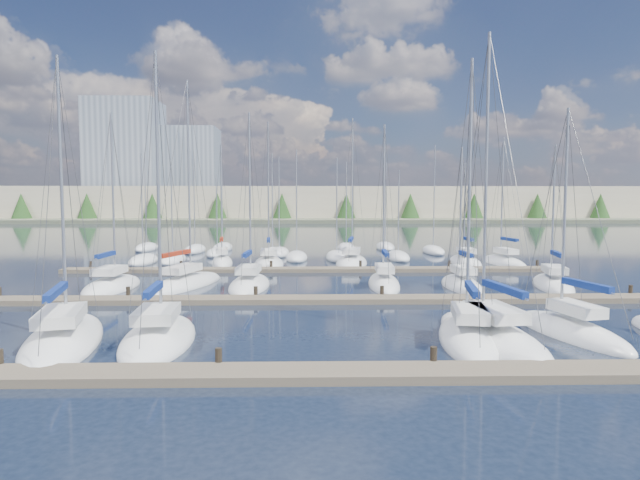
{
  "coord_description": "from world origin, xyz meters",
  "views": [
    {
      "loc": [
        -0.67,
        -16.54,
        6.34
      ],
      "look_at": [
        0.0,
        14.0,
        4.0
      ],
      "focal_mm": 30.0,
      "sensor_mm": 36.0,
      "label": 1
    }
  ],
  "objects_px": {
    "sailboat_k": "(384,283)",
    "sailboat_m": "(553,285)",
    "sailboat_c": "(159,338)",
    "sailboat_e": "(490,335)",
    "sailboat_i": "(185,284)",
    "sailboat_b": "(64,340)",
    "sailboat_d": "(468,337)",
    "sailboat_p": "(352,262)",
    "sailboat_l": "(462,285)",
    "sailboat_f": "(570,331)",
    "sailboat_o": "(269,263)",
    "sailboat_h": "(112,286)",
    "sailboat_q": "(465,262)",
    "sailboat_j": "(249,285)",
    "sailboat_n": "(222,262)",
    "sailboat_r": "(504,262)"
  },
  "relations": [
    {
      "from": "sailboat_k",
      "to": "sailboat_m",
      "type": "relative_size",
      "value": 1.14
    },
    {
      "from": "sailboat_c",
      "to": "sailboat_e",
      "type": "bearing_deg",
      "value": -4.96
    },
    {
      "from": "sailboat_i",
      "to": "sailboat_b",
      "type": "distance_m",
      "value": 15.51
    },
    {
      "from": "sailboat_d",
      "to": "sailboat_p",
      "type": "bearing_deg",
      "value": 106.24
    },
    {
      "from": "sailboat_l",
      "to": "sailboat_f",
      "type": "relative_size",
      "value": 0.95
    },
    {
      "from": "sailboat_o",
      "to": "sailboat_d",
      "type": "bearing_deg",
      "value": -72.07
    },
    {
      "from": "sailboat_b",
      "to": "sailboat_h",
      "type": "xyz_separation_m",
      "value": [
        -3.16,
        14.53,
        0.01
      ]
    },
    {
      "from": "sailboat_q",
      "to": "sailboat_e",
      "type": "bearing_deg",
      "value": -103.54
    },
    {
      "from": "sailboat_f",
      "to": "sailboat_q",
      "type": "xyz_separation_m",
      "value": [
        3.2,
        27.46,
        -0.01
      ]
    },
    {
      "from": "sailboat_l",
      "to": "sailboat_m",
      "type": "xyz_separation_m",
      "value": [
        6.65,
        0.12,
        -0.0
      ]
    },
    {
      "from": "sailboat_p",
      "to": "sailboat_d",
      "type": "xyz_separation_m",
      "value": [
        2.92,
        -28.47,
        0.0
      ]
    },
    {
      "from": "sailboat_i",
      "to": "sailboat_j",
      "type": "relative_size",
      "value": 1.18
    },
    {
      "from": "sailboat_n",
      "to": "sailboat_p",
      "type": "height_order",
      "value": "sailboat_p"
    },
    {
      "from": "sailboat_o",
      "to": "sailboat_k",
      "type": "xyz_separation_m",
      "value": [
        9.33,
        -12.36,
        -0.0
      ]
    },
    {
      "from": "sailboat_l",
      "to": "sailboat_f",
      "type": "height_order",
      "value": "sailboat_f"
    },
    {
      "from": "sailboat_e",
      "to": "sailboat_h",
      "type": "xyz_separation_m",
      "value": [
        -22.18,
        14.27,
        -0.0
      ]
    },
    {
      "from": "sailboat_b",
      "to": "sailboat_j",
      "type": "xyz_separation_m",
      "value": [
        6.54,
        14.89,
        0.01
      ]
    },
    {
      "from": "sailboat_i",
      "to": "sailboat_c",
      "type": "bearing_deg",
      "value": -65.02
    },
    {
      "from": "sailboat_c",
      "to": "sailboat_h",
      "type": "relative_size",
      "value": 1.03
    },
    {
      "from": "sailboat_k",
      "to": "sailboat_m",
      "type": "xyz_separation_m",
      "value": [
        12.09,
        -0.9,
        -0.01
      ]
    },
    {
      "from": "sailboat_p",
      "to": "sailboat_b",
      "type": "xyz_separation_m",
      "value": [
        -15.02,
        -28.48,
        -0.01
      ]
    },
    {
      "from": "sailboat_l",
      "to": "sailboat_h",
      "type": "distance_m",
      "value": 24.92
    },
    {
      "from": "sailboat_n",
      "to": "sailboat_f",
      "type": "xyz_separation_m",
      "value": [
        20.63,
        -27.81,
        -0.02
      ]
    },
    {
      "from": "sailboat_p",
      "to": "sailboat_j",
      "type": "distance_m",
      "value": 16.02
    },
    {
      "from": "sailboat_e",
      "to": "sailboat_m",
      "type": "height_order",
      "value": "sailboat_e"
    },
    {
      "from": "sailboat_m",
      "to": "sailboat_j",
      "type": "height_order",
      "value": "sailboat_j"
    },
    {
      "from": "sailboat_o",
      "to": "sailboat_m",
      "type": "xyz_separation_m",
      "value": [
        21.42,
        -13.26,
        -0.01
      ]
    },
    {
      "from": "sailboat_c",
      "to": "sailboat_d",
      "type": "bearing_deg",
      "value": -5.97
    },
    {
      "from": "sailboat_k",
      "to": "sailboat_q",
      "type": "xyz_separation_m",
      "value": [
        9.86,
        13.06,
        -0.02
      ]
    },
    {
      "from": "sailboat_l",
      "to": "sailboat_d",
      "type": "height_order",
      "value": "sailboat_d"
    },
    {
      "from": "sailboat_c",
      "to": "sailboat_e",
      "type": "distance_m",
      "value": 14.89
    },
    {
      "from": "sailboat_l",
      "to": "sailboat_p",
      "type": "xyz_separation_m",
      "value": [
        -6.74,
        14.22,
        0.0
      ]
    },
    {
      "from": "sailboat_j",
      "to": "sailboat_m",
      "type": "bearing_deg",
      "value": 0.62
    },
    {
      "from": "sailboat_q",
      "to": "sailboat_h",
      "type": "relative_size",
      "value": 0.81
    },
    {
      "from": "sailboat_f",
      "to": "sailboat_h",
      "type": "xyz_separation_m",
      "value": [
        -26.15,
        13.65,
        -0.01
      ]
    },
    {
      "from": "sailboat_n",
      "to": "sailboat_h",
      "type": "xyz_separation_m",
      "value": [
        -5.52,
        -14.16,
        -0.03
      ]
    },
    {
      "from": "sailboat_o",
      "to": "sailboat_i",
      "type": "bearing_deg",
      "value": -116.64
    },
    {
      "from": "sailboat_e",
      "to": "sailboat_n",
      "type": "bearing_deg",
      "value": 113.42
    },
    {
      "from": "sailboat_r",
      "to": "sailboat_m",
      "type": "bearing_deg",
      "value": -102.98
    },
    {
      "from": "sailboat_r",
      "to": "sailboat_j",
      "type": "bearing_deg",
      "value": -157.58
    },
    {
      "from": "sailboat_i",
      "to": "sailboat_k",
      "type": "bearing_deg",
      "value": 15.85
    },
    {
      "from": "sailboat_j",
      "to": "sailboat_r",
      "type": "relative_size",
      "value": 1.02
    },
    {
      "from": "sailboat_d",
      "to": "sailboat_h",
      "type": "height_order",
      "value": "sailboat_d"
    },
    {
      "from": "sailboat_k",
      "to": "sailboat_j",
      "type": "bearing_deg",
      "value": -174.42
    },
    {
      "from": "sailboat_n",
      "to": "sailboat_c",
      "type": "relative_size",
      "value": 0.91
    },
    {
      "from": "sailboat_b",
      "to": "sailboat_m",
      "type": "relative_size",
      "value": 1.21
    },
    {
      "from": "sailboat_k",
      "to": "sailboat_i",
      "type": "bearing_deg",
      "value": -177.15
    },
    {
      "from": "sailboat_i",
      "to": "sailboat_f",
      "type": "height_order",
      "value": "sailboat_i"
    },
    {
      "from": "sailboat_e",
      "to": "sailboat_d",
      "type": "xyz_separation_m",
      "value": [
        -1.08,
        -0.25,
        0.01
      ]
    },
    {
      "from": "sailboat_o",
      "to": "sailboat_b",
      "type": "height_order",
      "value": "sailboat_o"
    }
  ]
}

